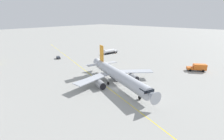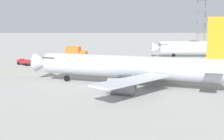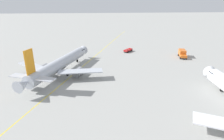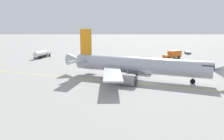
# 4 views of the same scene
# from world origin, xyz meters

# --- Properties ---
(ground_plane) EXTENTS (600.00, 600.00, 0.00)m
(ground_plane) POSITION_xyz_m (0.00, 0.00, 0.00)
(ground_plane) COLOR #9E9E99
(airliner_main) EXTENTS (36.83, 29.13, 11.83)m
(airliner_main) POSITION_xyz_m (-2.04, 3.04, 3.07)
(airliner_main) COLOR #B2B7C1
(airliner_main) RESTS_ON ground_plane
(fuel_tanker_truck) EXTENTS (4.33, 10.13, 2.87)m
(fuel_tanker_truck) POSITION_xyz_m (-36.53, 38.02, 1.59)
(fuel_tanker_truck) COLOR #232326
(fuel_tanker_truck) RESTS_ON ground_plane
(pushback_tug_truck) EXTENTS (2.65, 4.43, 1.30)m
(pushback_tug_truck) POSITION_xyz_m (25.42, 52.46, 0.80)
(pushback_tug_truck) COLOR #232326
(pushback_tug_truck) RESTS_ON ground_plane
(catering_truck_truck_extra) EXTENTS (7.87, 6.16, 3.10)m
(catering_truck_truck_extra) POSITION_xyz_m (15.01, 37.04, 1.66)
(catering_truck_truck_extra) COLOR #232326
(catering_truck_truck_extra) RESTS_ON ground_plane
(taxiway_centreline) EXTENTS (182.96, 65.30, 0.01)m
(taxiway_centreline) POSITION_xyz_m (-6.87, -0.09, 0.00)
(taxiway_centreline) COLOR yellow
(taxiway_centreline) RESTS_ON ground_plane
(safety_cone_near) EXTENTS (0.36, 0.36, 0.55)m
(safety_cone_near) POSITION_xyz_m (-33.70, 39.74, 0.28)
(safety_cone_near) COLOR orange
(safety_cone_near) RESTS_ON ground_plane
(safety_cone_mid) EXTENTS (0.36, 0.36, 0.55)m
(safety_cone_mid) POSITION_xyz_m (-36.79, 43.28, 0.28)
(safety_cone_mid) COLOR orange
(safety_cone_mid) RESTS_ON ground_plane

